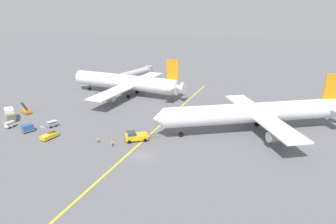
{
  "coord_description": "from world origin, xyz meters",
  "views": [
    {
      "loc": [
        26.15,
        -57.74,
        32.94
      ],
      "look_at": [
        -0.27,
        20.42,
        4.0
      ],
      "focal_mm": 32.09,
      "sensor_mm": 36.0,
      "label": 1
    }
  ],
  "objects_px": {
    "gse_baggage_cart_trailing": "(52,124)",
    "gse_baggage_cart_near_cluster": "(10,125)",
    "gse_belt_loader_portside": "(26,111)",
    "jet_bridge": "(138,72)",
    "airliner_at_gate_left": "(126,82)",
    "pushback_tug": "(136,136)",
    "gse_catering_truck_tall": "(10,115)",
    "ground_crew_ramp_agent_by_cones": "(112,143)",
    "ground_crew_wing_walker_right": "(98,140)",
    "airliner_being_pushed": "(254,113)",
    "gse_stair_truck_yellow": "(49,135)",
    "gse_container_dolly_flat": "(28,128)"
  },
  "relations": [
    {
      "from": "airliner_being_pushed",
      "to": "ground_crew_wing_walker_right",
      "type": "relative_size",
      "value": 29.67
    },
    {
      "from": "pushback_tug",
      "to": "gse_baggage_cart_trailing",
      "type": "relative_size",
      "value": 2.64
    },
    {
      "from": "gse_baggage_cart_trailing",
      "to": "ground_crew_ramp_agent_by_cones",
      "type": "distance_m",
      "value": 23.64
    },
    {
      "from": "airliner_being_pushed",
      "to": "gse_baggage_cart_trailing",
      "type": "bearing_deg",
      "value": -164.84
    },
    {
      "from": "gse_belt_loader_portside",
      "to": "ground_crew_wing_walker_right",
      "type": "bearing_deg",
      "value": -19.88
    },
    {
      "from": "gse_baggage_cart_near_cluster",
      "to": "ground_crew_wing_walker_right",
      "type": "bearing_deg",
      "value": -1.91
    },
    {
      "from": "gse_belt_loader_portside",
      "to": "ground_crew_wing_walker_right",
      "type": "height_order",
      "value": "gse_belt_loader_portside"
    },
    {
      "from": "gse_baggage_cart_trailing",
      "to": "gse_baggage_cart_near_cluster",
      "type": "xyz_separation_m",
      "value": [
        -11.2,
        -4.38,
        0.0
      ]
    },
    {
      "from": "airliner_at_gate_left",
      "to": "gse_baggage_cart_near_cluster",
      "type": "bearing_deg",
      "value": -112.41
    },
    {
      "from": "gse_baggage_cart_trailing",
      "to": "gse_stair_truck_yellow",
      "type": "xyz_separation_m",
      "value": [
        4.8,
        -7.15,
        0.16
      ]
    },
    {
      "from": "pushback_tug",
      "to": "ground_crew_wing_walker_right",
      "type": "height_order",
      "value": "pushback_tug"
    },
    {
      "from": "gse_belt_loader_portside",
      "to": "gse_container_dolly_flat",
      "type": "xyz_separation_m",
      "value": [
        12.02,
        -12.36,
        0.35
      ]
    },
    {
      "from": "gse_stair_truck_yellow",
      "to": "ground_crew_wing_walker_right",
      "type": "distance_m",
      "value": 13.74
    },
    {
      "from": "pushback_tug",
      "to": "ground_crew_ramp_agent_by_cones",
      "type": "xyz_separation_m",
      "value": [
        -4.07,
        -5.05,
        -0.31
      ]
    },
    {
      "from": "jet_bridge",
      "to": "airliner_at_gate_left",
      "type": "bearing_deg",
      "value": -76.42
    },
    {
      "from": "airliner_at_gate_left",
      "to": "gse_baggage_cart_near_cluster",
      "type": "xyz_separation_m",
      "value": [
        -17.03,
        -41.29,
        -4.37
      ]
    },
    {
      "from": "gse_baggage_cart_trailing",
      "to": "gse_baggage_cart_near_cluster",
      "type": "bearing_deg",
      "value": -158.66
    },
    {
      "from": "gse_stair_truck_yellow",
      "to": "gse_container_dolly_flat",
      "type": "bearing_deg",
      "value": 167.95
    },
    {
      "from": "gse_belt_loader_portside",
      "to": "ground_crew_wing_walker_right",
      "type": "xyz_separation_m",
      "value": [
        34.43,
        -12.45,
        0.06
      ]
    },
    {
      "from": "airliner_being_pushed",
      "to": "pushback_tug",
      "type": "bearing_deg",
      "value": -150.7
    },
    {
      "from": "gse_belt_loader_portside",
      "to": "gse_stair_truck_yellow",
      "type": "xyz_separation_m",
      "value": [
        20.81,
        -14.24,
        0.2
      ]
    },
    {
      "from": "pushback_tug",
      "to": "gse_catering_truck_tall",
      "type": "relative_size",
      "value": 1.37
    },
    {
      "from": "ground_crew_ramp_agent_by_cones",
      "to": "airliner_being_pushed",
      "type": "bearing_deg",
      "value": 32.89
    },
    {
      "from": "airliner_at_gate_left",
      "to": "gse_container_dolly_flat",
      "type": "height_order",
      "value": "airliner_at_gate_left"
    },
    {
      "from": "airliner_being_pushed",
      "to": "jet_bridge",
      "type": "relative_size",
      "value": 2.22
    },
    {
      "from": "gse_baggage_cart_near_cluster",
      "to": "ground_crew_ramp_agent_by_cones",
      "type": "bearing_deg",
      "value": -2.69
    },
    {
      "from": "pushback_tug",
      "to": "ground_crew_wing_walker_right",
      "type": "bearing_deg",
      "value": -152.47
    },
    {
      "from": "gse_container_dolly_flat",
      "to": "gse_catering_truck_tall",
      "type": "bearing_deg",
      "value": 154.12
    },
    {
      "from": "ground_crew_ramp_agent_by_cones",
      "to": "jet_bridge",
      "type": "relative_size",
      "value": 0.08
    },
    {
      "from": "airliner_at_gate_left",
      "to": "airliner_being_pushed",
      "type": "relative_size",
      "value": 0.97
    },
    {
      "from": "airliner_being_pushed",
      "to": "ground_crew_wing_walker_right",
      "type": "bearing_deg",
      "value": -151.1
    },
    {
      "from": "gse_baggage_cart_trailing",
      "to": "gse_catering_truck_tall",
      "type": "height_order",
      "value": "gse_catering_truck_tall"
    },
    {
      "from": "pushback_tug",
      "to": "gse_container_dolly_flat",
      "type": "relative_size",
      "value": 2.15
    },
    {
      "from": "airliner_being_pushed",
      "to": "gse_baggage_cart_trailing",
      "type": "relative_size",
      "value": 16.08
    },
    {
      "from": "airliner_at_gate_left",
      "to": "pushback_tug",
      "type": "relative_size",
      "value": 5.94
    },
    {
      "from": "gse_belt_loader_portside",
      "to": "jet_bridge",
      "type": "xyz_separation_m",
      "value": [
        16.14,
        53.37,
        3.23
      ]
    },
    {
      "from": "airliner_at_gate_left",
      "to": "pushback_tug",
      "type": "height_order",
      "value": "airliner_at_gate_left"
    },
    {
      "from": "ground_crew_ramp_agent_by_cones",
      "to": "ground_crew_wing_walker_right",
      "type": "distance_m",
      "value": 4.49
    },
    {
      "from": "airliner_at_gate_left",
      "to": "ground_crew_wing_walker_right",
      "type": "distance_m",
      "value": 44.32
    },
    {
      "from": "gse_catering_truck_tall",
      "to": "jet_bridge",
      "type": "relative_size",
      "value": 0.27
    },
    {
      "from": "jet_bridge",
      "to": "pushback_tug",
      "type": "bearing_deg",
      "value": -66.41
    },
    {
      "from": "pushback_tug",
      "to": "gse_belt_loader_portside",
      "type": "relative_size",
      "value": 1.67
    },
    {
      "from": "gse_catering_truck_tall",
      "to": "ground_crew_wing_walker_right",
      "type": "distance_m",
      "value": 34.81
    },
    {
      "from": "gse_baggage_cart_trailing",
      "to": "gse_baggage_cart_near_cluster",
      "type": "relative_size",
      "value": 1.08
    },
    {
      "from": "gse_catering_truck_tall",
      "to": "ground_crew_wing_walker_right",
      "type": "relative_size",
      "value": 3.56
    },
    {
      "from": "gse_stair_truck_yellow",
      "to": "gse_catering_truck_tall",
      "type": "bearing_deg",
      "value": 159.71
    },
    {
      "from": "airliner_at_gate_left",
      "to": "ground_crew_ramp_agent_by_cones",
      "type": "distance_m",
      "value": 46.35
    },
    {
      "from": "gse_baggage_cart_trailing",
      "to": "gse_catering_truck_tall",
      "type": "distance_m",
      "value": 15.92
    },
    {
      "from": "airliner_at_gate_left",
      "to": "gse_baggage_cart_trailing",
      "type": "distance_m",
      "value": 37.62
    },
    {
      "from": "gse_container_dolly_flat",
      "to": "jet_bridge",
      "type": "distance_m",
      "value": 65.93
    }
  ]
}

